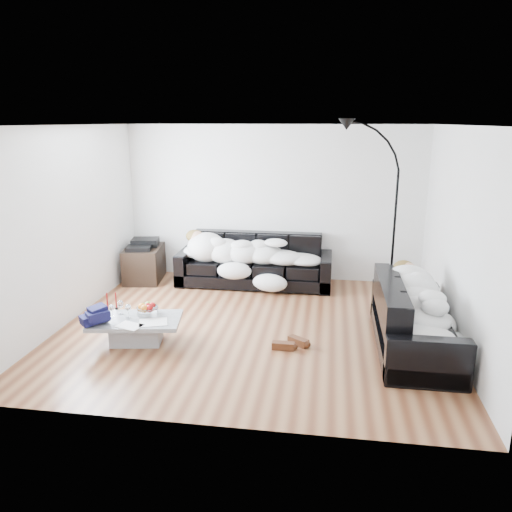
# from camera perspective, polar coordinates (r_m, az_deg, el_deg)

# --- Properties ---
(ground) EXTENTS (5.00, 5.00, 0.00)m
(ground) POSITION_cam_1_polar(r_m,az_deg,el_deg) (6.69, -0.39, -8.13)
(ground) COLOR brown
(ground) RESTS_ON ground
(wall_back) EXTENTS (5.00, 0.02, 2.60)m
(wall_back) POSITION_cam_1_polar(r_m,az_deg,el_deg) (8.49, 1.99, 6.03)
(wall_back) COLOR silver
(wall_back) RESTS_ON ground
(wall_left) EXTENTS (0.02, 4.50, 2.60)m
(wall_left) POSITION_cam_1_polar(r_m,az_deg,el_deg) (7.12, -20.73, 3.27)
(wall_left) COLOR silver
(wall_left) RESTS_ON ground
(wall_right) EXTENTS (0.02, 4.50, 2.60)m
(wall_right) POSITION_cam_1_polar(r_m,az_deg,el_deg) (6.41, 22.28, 1.88)
(wall_right) COLOR silver
(wall_right) RESTS_ON ground
(ceiling) EXTENTS (5.00, 5.00, 0.00)m
(ceiling) POSITION_cam_1_polar(r_m,az_deg,el_deg) (6.15, -0.43, 14.73)
(ceiling) COLOR white
(ceiling) RESTS_ON ground
(sofa_back) EXTENTS (2.53, 0.88, 0.83)m
(sofa_back) POSITION_cam_1_polar(r_m,az_deg,el_deg) (8.27, -0.18, -0.50)
(sofa_back) COLOR black
(sofa_back) RESTS_ON ground
(sofa_right) EXTENTS (0.86, 2.01, 0.81)m
(sofa_right) POSITION_cam_1_polar(r_m,az_deg,el_deg) (6.25, 17.73, -6.59)
(sofa_right) COLOR black
(sofa_right) RESTS_ON ground
(sleeper_back) EXTENTS (2.14, 0.74, 0.43)m
(sleeper_back) POSITION_cam_1_polar(r_m,az_deg,el_deg) (8.16, -0.23, 0.89)
(sleeper_back) COLOR white
(sleeper_back) RESTS_ON sofa_back
(sleeper_right) EXTENTS (0.73, 1.73, 0.42)m
(sleeper_right) POSITION_cam_1_polar(r_m,az_deg,el_deg) (6.17, 17.90, -4.66)
(sleeper_right) COLOR white
(sleeper_right) RESTS_ON sofa_right
(teal_cushion) EXTENTS (0.42, 0.38, 0.20)m
(teal_cushion) POSITION_cam_1_polar(r_m,az_deg,el_deg) (6.72, 16.66, -2.15)
(teal_cushion) COLOR #0A4C36
(teal_cushion) RESTS_ON sofa_right
(coffee_table) EXTENTS (1.17, 0.80, 0.32)m
(coffee_table) POSITION_cam_1_polar(r_m,az_deg,el_deg) (6.36, -13.51, -8.30)
(coffee_table) COLOR #939699
(coffee_table) RESTS_ON ground
(fruit_bowl) EXTENTS (0.28, 0.28, 0.16)m
(fruit_bowl) POSITION_cam_1_polar(r_m,az_deg,el_deg) (6.37, -12.28, -5.89)
(fruit_bowl) COLOR white
(fruit_bowl) RESTS_ON coffee_table
(wine_glass_a) EXTENTS (0.09, 0.09, 0.18)m
(wine_glass_a) POSITION_cam_1_polar(r_m,az_deg,el_deg) (6.45, -15.21, -5.71)
(wine_glass_a) COLOR white
(wine_glass_a) RESTS_ON coffee_table
(wine_glass_b) EXTENTS (0.08, 0.08, 0.16)m
(wine_glass_b) POSITION_cam_1_polar(r_m,az_deg,el_deg) (6.40, -16.13, -6.06)
(wine_glass_b) COLOR white
(wine_glass_b) RESTS_ON coffee_table
(wine_glass_c) EXTENTS (0.08, 0.08, 0.18)m
(wine_glass_c) POSITION_cam_1_polar(r_m,az_deg,el_deg) (6.30, -14.39, -6.16)
(wine_glass_c) COLOR white
(wine_glass_c) RESTS_ON coffee_table
(candle_left) EXTENTS (0.05, 0.05, 0.25)m
(candle_left) POSITION_cam_1_polar(r_m,az_deg,el_deg) (6.58, -16.63, -5.10)
(candle_left) COLOR maroon
(candle_left) RESTS_ON coffee_table
(candle_right) EXTENTS (0.04, 0.04, 0.23)m
(candle_right) POSITION_cam_1_polar(r_m,az_deg,el_deg) (6.63, -15.70, -4.97)
(candle_right) COLOR maroon
(candle_right) RESTS_ON coffee_table
(newspaper_a) EXTENTS (0.40, 0.35, 0.01)m
(newspaper_a) POSITION_cam_1_polar(r_m,az_deg,el_deg) (6.14, -11.67, -7.41)
(newspaper_a) COLOR silver
(newspaper_a) RESTS_ON coffee_table
(newspaper_b) EXTENTS (0.34, 0.28, 0.01)m
(newspaper_b) POSITION_cam_1_polar(r_m,az_deg,el_deg) (6.11, -14.26, -7.70)
(newspaper_b) COLOR silver
(newspaper_b) RESTS_ON coffee_table
(navy_jacket) EXTENTS (0.42, 0.40, 0.16)m
(navy_jacket) POSITION_cam_1_polar(r_m,az_deg,el_deg) (6.25, -17.92, -5.91)
(navy_jacket) COLOR black
(navy_jacket) RESTS_ON coffee_table
(shoes) EXTENTS (0.51, 0.42, 0.10)m
(shoes) POSITION_cam_1_polar(r_m,az_deg,el_deg) (6.13, 3.95, -9.93)
(shoes) COLOR #472311
(shoes) RESTS_ON ground
(av_cabinet) EXTENTS (0.69, 0.91, 0.58)m
(av_cabinet) POSITION_cam_1_polar(r_m,az_deg,el_deg) (8.74, -12.64, -0.86)
(av_cabinet) COLOR black
(av_cabinet) RESTS_ON ground
(stereo) EXTENTS (0.50, 0.42, 0.13)m
(stereo) POSITION_cam_1_polar(r_m,az_deg,el_deg) (8.65, -12.78, 1.39)
(stereo) COLOR black
(stereo) RESTS_ON av_cabinet
(floor_lamp) EXTENTS (0.92, 0.60, 2.36)m
(floor_lamp) POSITION_cam_1_polar(r_m,az_deg,el_deg) (8.09, 15.60, 4.16)
(floor_lamp) COLOR black
(floor_lamp) RESTS_ON ground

